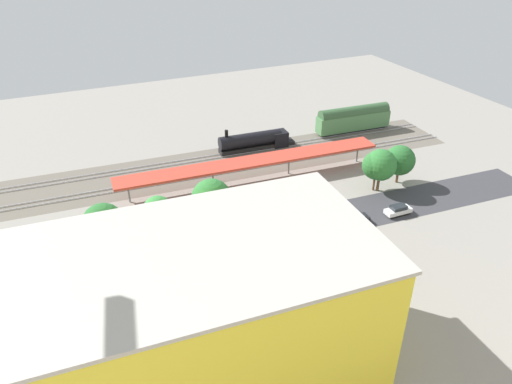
% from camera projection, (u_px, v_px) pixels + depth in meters
% --- Properties ---
extents(ground_plane, '(161.79, 161.79, 0.00)m').
position_uv_depth(ground_plane, '(254.00, 221.00, 77.43)').
color(ground_plane, gray).
rests_on(ground_plane, ground).
extents(rail_bed, '(101.80, 20.62, 0.01)m').
position_uv_depth(rail_bed, '(210.00, 166.00, 94.43)').
color(rail_bed, '#665E54').
rests_on(rail_bed, ground).
extents(street_asphalt, '(101.47, 14.78, 0.01)m').
position_uv_depth(street_asphalt, '(264.00, 234.00, 74.33)').
color(street_asphalt, '#38383D').
rests_on(street_asphalt, ground).
extents(track_rails, '(100.96, 14.20, 0.12)m').
position_uv_depth(track_rails, '(210.00, 165.00, 94.34)').
color(track_rails, '#9E9EA8').
rests_on(track_rails, ground).
extents(platform_canopy_near, '(49.62, 7.39, 4.08)m').
position_uv_depth(platform_canopy_near, '(252.00, 162.00, 87.44)').
color(platform_canopy_near, '#C63D2D').
rests_on(platform_canopy_near, ground).
extents(locomotive, '(16.37, 3.73, 5.20)m').
position_uv_depth(locomotive, '(257.00, 141.00, 100.34)').
color(locomotive, black).
rests_on(locomotive, ground).
extents(passenger_coach, '(17.57, 3.94, 5.92)m').
position_uv_depth(passenger_coach, '(353.00, 118.00, 108.07)').
color(passenger_coach, black).
rests_on(passenger_coach, ground).
extents(parked_car_0, '(4.55, 1.88, 1.63)m').
position_uv_depth(parked_car_0, '(398.00, 210.00, 78.81)').
color(parked_car_0, black).
rests_on(parked_car_0, ground).
extents(parked_car_1, '(4.32, 1.89, 1.64)m').
position_uv_depth(parked_car_1, '(356.00, 220.00, 76.39)').
color(parked_car_1, black).
rests_on(parked_car_1, ground).
extents(parked_car_2, '(4.78, 2.23, 1.71)m').
position_uv_depth(parked_car_2, '(312.00, 230.00, 73.92)').
color(parked_car_2, black).
rests_on(parked_car_2, ground).
extents(parked_car_3, '(4.42, 2.08, 1.72)m').
position_uv_depth(parked_car_3, '(267.00, 243.00, 70.81)').
color(parked_car_3, black).
rests_on(parked_car_3, ground).
extents(parked_car_4, '(4.36, 1.88, 1.76)m').
position_uv_depth(parked_car_4, '(219.00, 254.00, 68.59)').
color(parked_car_4, black).
rests_on(parked_car_4, ground).
extents(parked_car_5, '(4.74, 2.05, 1.65)m').
position_uv_depth(parked_car_5, '(162.00, 272.00, 65.13)').
color(parked_car_5, black).
rests_on(parked_car_5, ground).
extents(parked_car_6, '(4.19, 2.15, 1.57)m').
position_uv_depth(parked_car_6, '(105.00, 285.00, 62.85)').
color(parked_car_6, black).
rests_on(parked_car_6, ground).
extents(parked_car_7, '(4.09, 1.93, 1.69)m').
position_uv_depth(parked_car_7, '(40.00, 304.00, 59.74)').
color(parked_car_7, black).
rests_on(parked_car_7, ground).
extents(construction_building, '(41.76, 21.43, 15.73)m').
position_uv_depth(construction_building, '(169.00, 325.00, 47.07)').
color(construction_building, yellow).
rests_on(construction_building, ground).
extents(construction_roof_slab, '(42.40, 22.06, 0.40)m').
position_uv_depth(construction_roof_slab, '(161.00, 259.00, 43.06)').
color(construction_roof_slab, '#B7B2A8').
rests_on(construction_roof_slab, construction_building).
extents(box_truck_0, '(8.62, 3.61, 3.54)m').
position_uv_depth(box_truck_0, '(25.00, 311.00, 57.33)').
color(box_truck_0, black).
rests_on(box_truck_0, ground).
extents(box_truck_1, '(9.11, 2.81, 3.16)m').
position_uv_depth(box_truck_1, '(208.00, 258.00, 66.41)').
color(box_truck_1, black).
rests_on(box_truck_1, ground).
extents(street_tree_0, '(4.51, 4.51, 7.54)m').
position_uv_depth(street_tree_0, '(158.00, 211.00, 70.12)').
color(street_tree_0, brown).
rests_on(street_tree_0, ground).
extents(street_tree_1, '(5.55, 5.55, 7.84)m').
position_uv_depth(street_tree_1, '(381.00, 165.00, 83.54)').
color(street_tree_1, brown).
rests_on(street_tree_1, ground).
extents(street_tree_2, '(5.46, 5.46, 7.18)m').
position_uv_depth(street_tree_2, '(400.00, 160.00, 86.51)').
color(street_tree_2, brown).
rests_on(street_tree_2, ground).
extents(street_tree_3, '(6.14, 6.14, 8.09)m').
position_uv_depth(street_tree_3, '(104.00, 225.00, 67.49)').
color(street_tree_3, brown).
rests_on(street_tree_3, ground).
extents(street_tree_4, '(4.98, 4.98, 7.36)m').
position_uv_depth(street_tree_4, '(376.00, 166.00, 83.75)').
color(street_tree_4, brown).
rests_on(street_tree_4, ground).
extents(street_tree_5, '(6.31, 6.31, 7.97)m').
position_uv_depth(street_tree_5, '(212.00, 199.00, 74.00)').
color(street_tree_5, brown).
rests_on(street_tree_5, ground).
extents(traffic_light, '(0.50, 0.36, 6.29)m').
position_uv_depth(traffic_light, '(237.00, 237.00, 66.34)').
color(traffic_light, '#333333').
rests_on(traffic_light, ground).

